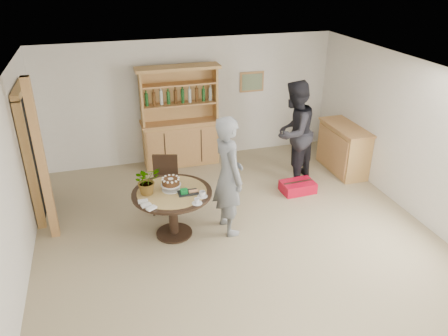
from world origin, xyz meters
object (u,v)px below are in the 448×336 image
dining_table (172,200)px  hutch (180,132)px  sideboard (343,148)px  adult_person (294,132)px  dining_chair (165,180)px  teen_boy (228,176)px  red_suitcase (298,187)px

dining_table → hutch: bearing=76.1°
sideboard → adult_person: size_ratio=0.65×
dining_table → adult_person: 2.80m
dining_table → dining_chair: size_ratio=1.27×
dining_chair → teen_boy: size_ratio=0.50×
dining_chair → adult_person: (2.48, 0.37, 0.44)m
dining_chair → red_suitcase: size_ratio=1.53×
dining_table → adult_person: adult_person is taller
dining_table → teen_boy: bearing=-6.7°
sideboard → teen_boy: bearing=-153.7°
dining_table → sideboard: bearing=19.4°
hutch → red_suitcase: hutch is taller
dining_table → adult_person: (2.50, 1.19, 0.37)m
hutch → dining_chair: 1.82m
sideboard → adult_person: adult_person is taller
hutch → dining_table: bearing=-103.9°
dining_table → red_suitcase: dining_table is taller
sideboard → dining_table: (-3.67, -1.29, 0.13)m
hutch → sideboard: hutch is taller
dining_table → red_suitcase: (2.43, 0.70, -0.50)m
adult_person → dining_chair: bearing=-29.3°
dining_table → teen_boy: 0.92m
hutch → adult_person: size_ratio=1.05×
adult_person → red_suitcase: adult_person is taller
red_suitcase → sideboard: bearing=22.9°
adult_person → dining_table: bearing=-12.3°
hutch → teen_boy: hutch is taller
sideboard → red_suitcase: (-1.24, -0.59, -0.37)m
teen_boy → dining_chair: bearing=35.3°
sideboard → teen_boy: teen_boy is taller
dining_table → red_suitcase: 2.58m
teen_boy → adult_person: 2.10m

